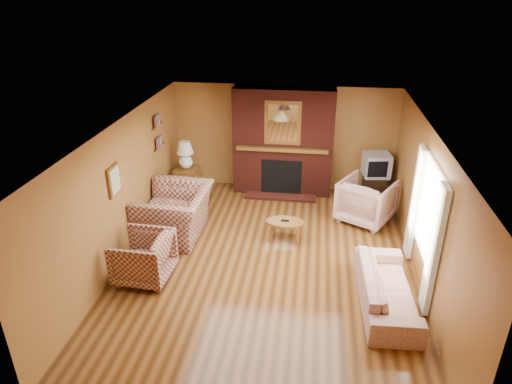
# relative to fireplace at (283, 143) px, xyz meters

# --- Properties ---
(floor) EXTENTS (6.50, 6.50, 0.00)m
(floor) POSITION_rel_fireplace_xyz_m (0.00, -2.98, -1.18)
(floor) COLOR #42240E
(floor) RESTS_ON ground
(ceiling) EXTENTS (6.50, 6.50, 0.00)m
(ceiling) POSITION_rel_fireplace_xyz_m (0.00, -2.98, 1.22)
(ceiling) COLOR silver
(ceiling) RESTS_ON wall_back
(wall_back) EXTENTS (6.50, 0.00, 6.50)m
(wall_back) POSITION_rel_fireplace_xyz_m (0.00, 0.27, 0.02)
(wall_back) COLOR #9C6130
(wall_back) RESTS_ON floor
(wall_front) EXTENTS (6.50, 0.00, 6.50)m
(wall_front) POSITION_rel_fireplace_xyz_m (0.00, -6.23, 0.02)
(wall_front) COLOR #9C6130
(wall_front) RESTS_ON floor
(wall_left) EXTENTS (0.00, 6.50, 6.50)m
(wall_left) POSITION_rel_fireplace_xyz_m (-2.50, -2.98, 0.02)
(wall_left) COLOR #9C6130
(wall_left) RESTS_ON floor
(wall_right) EXTENTS (0.00, 6.50, 6.50)m
(wall_right) POSITION_rel_fireplace_xyz_m (2.50, -2.98, 0.02)
(wall_right) COLOR #9C6130
(wall_right) RESTS_ON floor
(fireplace) EXTENTS (2.20, 0.82, 2.40)m
(fireplace) POSITION_rel_fireplace_xyz_m (0.00, 0.00, 0.00)
(fireplace) COLOR #48170F
(fireplace) RESTS_ON floor
(window_right) EXTENTS (0.10, 1.85, 2.00)m
(window_right) POSITION_rel_fireplace_xyz_m (2.45, -3.18, -0.06)
(window_right) COLOR beige
(window_right) RESTS_ON wall_right
(bookshelf) EXTENTS (0.09, 0.55, 0.71)m
(bookshelf) POSITION_rel_fireplace_xyz_m (-2.44, -1.08, 0.48)
(bookshelf) COLOR brown
(bookshelf) RESTS_ON wall_left
(botanical_print) EXTENTS (0.05, 0.40, 0.50)m
(botanical_print) POSITION_rel_fireplace_xyz_m (-2.47, -3.28, 0.37)
(botanical_print) COLOR brown
(botanical_print) RESTS_ON wall_left
(pendant_light) EXTENTS (0.36, 0.36, 0.48)m
(pendant_light) POSITION_rel_fireplace_xyz_m (0.00, -0.68, 0.82)
(pendant_light) COLOR black
(pendant_light) RESTS_ON ceiling
(plaid_loveseat) EXTENTS (1.28, 1.46, 0.93)m
(plaid_loveseat) POSITION_rel_fireplace_xyz_m (-1.85, -2.26, -0.72)
(plaid_loveseat) COLOR maroon
(plaid_loveseat) RESTS_ON floor
(plaid_armchair) EXTENTS (0.92, 0.89, 0.80)m
(plaid_armchair) POSITION_rel_fireplace_xyz_m (-1.95, -3.70, -0.78)
(plaid_armchair) COLOR maroon
(plaid_armchair) RESTS_ON floor
(floral_sofa) EXTENTS (0.83, 1.97, 0.57)m
(floral_sofa) POSITION_rel_fireplace_xyz_m (1.90, -3.84, -0.90)
(floral_sofa) COLOR beige
(floral_sofa) RESTS_ON floor
(floral_armchair) EXTENTS (1.31, 1.33, 0.90)m
(floral_armchair) POSITION_rel_fireplace_xyz_m (1.80, -1.20, -0.73)
(floral_armchair) COLOR beige
(floral_armchair) RESTS_ON floor
(coffee_table) EXTENTS (0.72, 0.44, 0.42)m
(coffee_table) POSITION_rel_fireplace_xyz_m (0.24, -2.18, -0.84)
(coffee_table) COLOR brown
(coffee_table) RESTS_ON floor
(side_table) EXTENTS (0.50, 0.50, 0.67)m
(side_table) POSITION_rel_fireplace_xyz_m (-2.10, -0.53, -0.85)
(side_table) COLOR brown
(side_table) RESTS_ON floor
(table_lamp) EXTENTS (0.38, 0.38, 0.62)m
(table_lamp) POSITION_rel_fireplace_xyz_m (-2.10, -0.53, -0.17)
(table_lamp) COLOR white
(table_lamp) RESTS_ON side_table
(tv_stand) EXTENTS (0.59, 0.54, 0.59)m
(tv_stand) POSITION_rel_fireplace_xyz_m (2.05, -0.18, -0.89)
(tv_stand) COLOR black
(tv_stand) RESTS_ON floor
(crt_tv) EXTENTS (0.61, 0.61, 0.50)m
(crt_tv) POSITION_rel_fireplace_xyz_m (2.05, -0.19, -0.34)
(crt_tv) COLOR #A0A2A7
(crt_tv) RESTS_ON tv_stand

